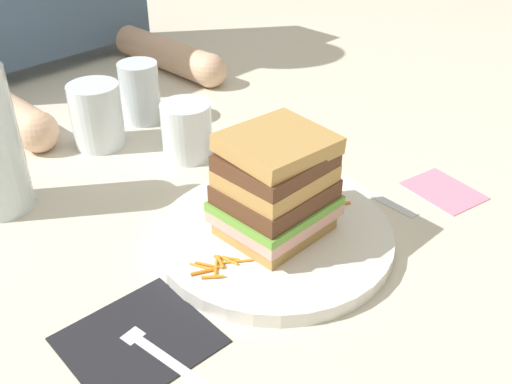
{
  "coord_description": "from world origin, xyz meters",
  "views": [
    {
      "loc": [
        -0.39,
        -0.36,
        0.42
      ],
      "look_at": [
        0.02,
        0.04,
        0.06
      ],
      "focal_mm": 41.25,
      "sensor_mm": 36.0,
      "label": 1
    }
  ],
  "objects_px": {
    "main_plate": "(274,237)",
    "empty_tumbler_1": "(97,115)",
    "napkin_pink": "(444,190)",
    "empty_tumbler_0": "(140,92)",
    "knife": "(357,186)",
    "fork": "(154,349)",
    "sandwich": "(276,187)",
    "napkin_dark": "(139,340)",
    "juice_glass": "(187,134)"
  },
  "relations": [
    {
      "from": "sandwich",
      "to": "empty_tumbler_1",
      "type": "distance_m",
      "value": 0.36
    },
    {
      "from": "main_plate",
      "to": "fork",
      "type": "xyz_separation_m",
      "value": [
        -0.2,
        -0.03,
        -0.0
      ]
    },
    {
      "from": "sandwich",
      "to": "knife",
      "type": "bearing_deg",
      "value": 0.52
    },
    {
      "from": "napkin_dark",
      "to": "fork",
      "type": "xyz_separation_m",
      "value": [
        0.0,
        -0.02,
        0.0
      ]
    },
    {
      "from": "main_plate",
      "to": "fork",
      "type": "distance_m",
      "value": 0.2
    },
    {
      "from": "sandwich",
      "to": "napkin_pink",
      "type": "distance_m",
      "value": 0.27
    },
    {
      "from": "knife",
      "to": "main_plate",
      "type": "bearing_deg",
      "value": -179.42
    },
    {
      "from": "juice_glass",
      "to": "empty_tumbler_1",
      "type": "xyz_separation_m",
      "value": [
        -0.07,
        0.12,
        0.01
      ]
    },
    {
      "from": "empty_tumbler_0",
      "to": "empty_tumbler_1",
      "type": "xyz_separation_m",
      "value": [
        -0.1,
        -0.02,
        -0.0
      ]
    },
    {
      "from": "empty_tumbler_1",
      "to": "juice_glass",
      "type": "bearing_deg",
      "value": -60.55
    },
    {
      "from": "sandwich",
      "to": "empty_tumbler_0",
      "type": "distance_m",
      "value": 0.39
    },
    {
      "from": "fork",
      "to": "knife",
      "type": "relative_size",
      "value": 0.83
    },
    {
      "from": "sandwich",
      "to": "empty_tumbler_0",
      "type": "xyz_separation_m",
      "value": [
        0.09,
        0.38,
        -0.03
      ]
    },
    {
      "from": "knife",
      "to": "empty_tumbler_0",
      "type": "relative_size",
      "value": 2.05
    },
    {
      "from": "main_plate",
      "to": "sandwich",
      "type": "distance_m",
      "value": 0.07
    },
    {
      "from": "sandwich",
      "to": "juice_glass",
      "type": "relative_size",
      "value": 1.52
    },
    {
      "from": "knife",
      "to": "napkin_pink",
      "type": "height_order",
      "value": "same"
    },
    {
      "from": "fork",
      "to": "empty_tumbler_1",
      "type": "bearing_deg",
      "value": 62.92
    },
    {
      "from": "napkin_dark",
      "to": "sandwich",
      "type": "bearing_deg",
      "value": 2.88
    },
    {
      "from": "main_plate",
      "to": "empty_tumbler_0",
      "type": "xyz_separation_m",
      "value": [
        0.09,
        0.38,
        0.04
      ]
    },
    {
      "from": "napkin_dark",
      "to": "napkin_pink",
      "type": "distance_m",
      "value": 0.45
    },
    {
      "from": "empty_tumbler_0",
      "to": "empty_tumbler_1",
      "type": "relative_size",
      "value": 1.01
    },
    {
      "from": "main_plate",
      "to": "fork",
      "type": "relative_size",
      "value": 1.66
    },
    {
      "from": "main_plate",
      "to": "napkin_pink",
      "type": "distance_m",
      "value": 0.26
    },
    {
      "from": "empty_tumbler_1",
      "to": "sandwich",
      "type": "bearing_deg",
      "value": -89.5
    },
    {
      "from": "empty_tumbler_1",
      "to": "main_plate",
      "type": "bearing_deg",
      "value": -89.6
    },
    {
      "from": "sandwich",
      "to": "empty_tumbler_1",
      "type": "height_order",
      "value": "sandwich"
    },
    {
      "from": "napkin_dark",
      "to": "fork",
      "type": "relative_size",
      "value": 0.79
    },
    {
      "from": "fork",
      "to": "napkin_pink",
      "type": "xyz_separation_m",
      "value": [
        0.44,
        -0.05,
        -0.0
      ]
    },
    {
      "from": "main_plate",
      "to": "empty_tumbler_1",
      "type": "xyz_separation_m",
      "value": [
        -0.0,
        0.36,
        0.04
      ]
    },
    {
      "from": "main_plate",
      "to": "empty_tumbler_1",
      "type": "relative_size",
      "value": 2.86
    },
    {
      "from": "main_plate",
      "to": "empty_tumbler_0",
      "type": "bearing_deg",
      "value": 76.13
    },
    {
      "from": "main_plate",
      "to": "juice_glass",
      "type": "xyz_separation_m",
      "value": [
        0.07,
        0.23,
        0.03
      ]
    },
    {
      "from": "main_plate",
      "to": "napkin_dark",
      "type": "height_order",
      "value": "main_plate"
    },
    {
      "from": "sandwich",
      "to": "napkin_dark",
      "type": "relative_size",
      "value": 0.95
    },
    {
      "from": "main_plate",
      "to": "napkin_pink",
      "type": "height_order",
      "value": "main_plate"
    },
    {
      "from": "sandwich",
      "to": "knife",
      "type": "distance_m",
      "value": 0.18
    },
    {
      "from": "napkin_dark",
      "to": "empty_tumbler_0",
      "type": "relative_size",
      "value": 1.35
    },
    {
      "from": "knife",
      "to": "napkin_pink",
      "type": "xyz_separation_m",
      "value": [
        0.07,
        -0.09,
        -0.0
      ]
    },
    {
      "from": "fork",
      "to": "empty_tumbler_1",
      "type": "relative_size",
      "value": 1.72
    },
    {
      "from": "empty_tumbler_1",
      "to": "napkin_pink",
      "type": "distance_m",
      "value": 0.51
    },
    {
      "from": "main_plate",
      "to": "knife",
      "type": "xyz_separation_m",
      "value": [
        0.17,
        0.0,
        -0.01
      ]
    },
    {
      "from": "napkin_pink",
      "to": "juice_glass",
      "type": "bearing_deg",
      "value": 118.45
    },
    {
      "from": "main_plate",
      "to": "napkin_pink",
      "type": "xyz_separation_m",
      "value": [
        0.24,
        -0.09,
        -0.01
      ]
    },
    {
      "from": "empty_tumbler_0",
      "to": "knife",
      "type": "bearing_deg",
      "value": -78.9
    },
    {
      "from": "knife",
      "to": "empty_tumbler_1",
      "type": "xyz_separation_m",
      "value": [
        -0.17,
        0.36,
        0.05
      ]
    },
    {
      "from": "sandwich",
      "to": "empty_tumbler_1",
      "type": "xyz_separation_m",
      "value": [
        -0.0,
        0.36,
        -0.03
      ]
    },
    {
      "from": "main_plate",
      "to": "sandwich",
      "type": "height_order",
      "value": "sandwich"
    },
    {
      "from": "napkin_dark",
      "to": "juice_glass",
      "type": "bearing_deg",
      "value": 42.02
    },
    {
      "from": "knife",
      "to": "juice_glass",
      "type": "xyz_separation_m",
      "value": [
        -0.1,
        0.23,
        0.03
      ]
    }
  ]
}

